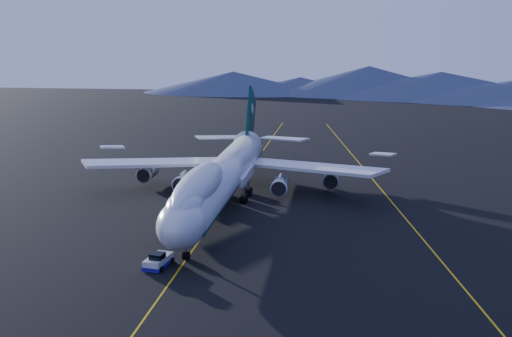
# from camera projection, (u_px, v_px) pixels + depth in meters

# --- Properties ---
(ground) EXTENTS (500.00, 500.00, 0.00)m
(ground) POSITION_uv_depth(u_px,v_px,m) (224.00, 206.00, 103.73)
(ground) COLOR black
(ground) RESTS_ON ground
(taxiway_line_main) EXTENTS (0.25, 220.00, 0.01)m
(taxiway_line_main) POSITION_uv_depth(u_px,v_px,m) (224.00, 206.00, 103.72)
(taxiway_line_main) COLOR yellow
(taxiway_line_main) RESTS_ON ground
(taxiway_line_side) EXTENTS (28.08, 198.09, 0.01)m
(taxiway_line_side) POSITION_uv_depth(u_px,v_px,m) (388.00, 197.00, 109.22)
(taxiway_line_side) COLOR yellow
(taxiway_line_side) RESTS_ON ground
(boeing_747) EXTENTS (59.62, 72.43, 19.37)m
(boeing_747) POSITION_uv_depth(u_px,v_px,m) (224.00, 175.00, 102.50)
(boeing_747) COLOR silver
(boeing_747) RESTS_ON ground
(pushback_tug) EXTENTS (3.37, 5.16, 2.10)m
(pushback_tug) POSITION_uv_depth(u_px,v_px,m) (158.00, 262.00, 75.49)
(pushback_tug) COLOR silver
(pushback_tug) RESTS_ON ground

